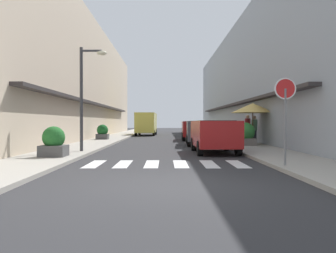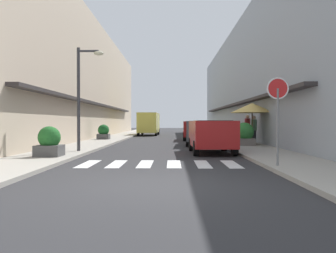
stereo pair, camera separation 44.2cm
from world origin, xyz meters
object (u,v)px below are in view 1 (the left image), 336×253
object	(u,v)px
street_lamp	(86,86)
planter_corner	(54,142)
parked_car_near	(214,133)
parked_car_mid	(202,130)
round_street_sign	(285,98)
planter_midblock	(245,134)
planter_far	(103,132)
delivery_van	(146,122)
pedestrian_walking_near	(254,129)
cafe_umbrella	(253,108)
parked_car_far	(194,128)
pedestrian_walking_far	(248,128)

from	to	relation	value
street_lamp	planter_corner	bearing A→B (deg)	-105.49
parked_car_near	parked_car_mid	xyz separation A→B (m)	(0.00, 5.55, 0.00)
round_street_sign	planter_midblock	world-z (taller)	round_street_sign
planter_corner	planter_far	xyz separation A→B (m)	(-0.50, 13.17, -0.00)
delivery_van	planter_midblock	size ratio (longest dim) A/B	4.33
parked_car_near	pedestrian_walking_near	xyz separation A→B (m)	(3.01, 4.78, 0.06)
street_lamp	pedestrian_walking_near	bearing A→B (deg)	29.69
planter_corner	cafe_umbrella	bearing A→B (deg)	37.48
parked_car_mid	delivery_van	distance (m)	16.51
planter_corner	planter_midblock	size ratio (longest dim) A/B	0.89
planter_far	parked_car_far	bearing A→B (deg)	6.44
parked_car_mid	round_street_sign	distance (m)	11.11
planter_far	pedestrian_walking_near	size ratio (longest dim) A/B	0.67
parked_car_mid	planter_corner	bearing A→B (deg)	-127.95
delivery_van	parked_car_far	bearing A→B (deg)	-67.64
parked_car_far	planter_far	bearing A→B (deg)	-173.56
cafe_umbrella	round_street_sign	bearing A→B (deg)	-98.54
parked_car_mid	delivery_van	size ratio (longest dim) A/B	0.82
pedestrian_walking_near	pedestrian_walking_far	size ratio (longest dim) A/B	0.95
cafe_umbrella	planter_corner	bearing A→B (deg)	-142.52
pedestrian_walking_near	pedestrian_walking_far	bearing A→B (deg)	-149.29
planter_far	pedestrian_walking_near	bearing A→B (deg)	-30.32
planter_far	round_street_sign	bearing A→B (deg)	-62.79
round_street_sign	pedestrian_walking_near	xyz separation A→B (m)	(1.66, 10.20, -1.12)
pedestrian_walking_near	pedestrian_walking_far	distance (m)	1.08
parked_car_far	parked_car_mid	bearing A→B (deg)	-90.00
round_street_sign	cafe_umbrella	size ratio (longest dim) A/B	1.04
round_street_sign	planter_corner	distance (m)	8.34
street_lamp	cafe_umbrella	xyz separation A→B (m)	(8.52, 4.61, -0.77)
parked_car_near	round_street_sign	xyz separation A→B (m)	(1.34, -5.42, 1.19)
round_street_sign	pedestrian_walking_far	size ratio (longest dim) A/B	1.50
delivery_van	round_street_sign	world-z (taller)	round_street_sign
cafe_umbrella	pedestrian_walking_near	bearing A→B (deg)	62.34
planter_far	pedestrian_walking_near	world-z (taller)	pedestrian_walking_near
street_lamp	pedestrian_walking_far	xyz separation A→B (m)	(8.55, 6.03, -1.94)
street_lamp	planter_corner	xyz separation A→B (m)	(-0.67, -2.44, -2.33)
parked_car_far	pedestrian_walking_near	distance (m)	7.21
parked_car_mid	pedestrian_walking_far	distance (m)	2.88
parked_car_far	pedestrian_walking_near	xyz separation A→B (m)	(3.01, -6.55, 0.06)
parked_car_near	planter_far	bearing A→B (deg)	123.04
parked_car_far	planter_corner	distance (m)	15.33
parked_car_far	pedestrian_walking_near	world-z (taller)	pedestrian_walking_near
cafe_umbrella	delivery_van	bearing A→B (deg)	112.32
delivery_van	round_street_sign	bearing A→B (deg)	-78.39
parked_car_far	pedestrian_walking_far	xyz separation A→B (m)	(2.86, -5.48, 0.11)
pedestrian_walking_far	cafe_umbrella	bearing A→B (deg)	50.72
delivery_van	planter_far	xyz separation A→B (m)	(-2.68, -10.96, -0.77)
pedestrian_walking_far	pedestrian_walking_near	bearing A→B (deg)	59.95
cafe_umbrella	parked_car_mid	bearing A→B (deg)	158.41
planter_midblock	round_street_sign	bearing A→B (deg)	-95.53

